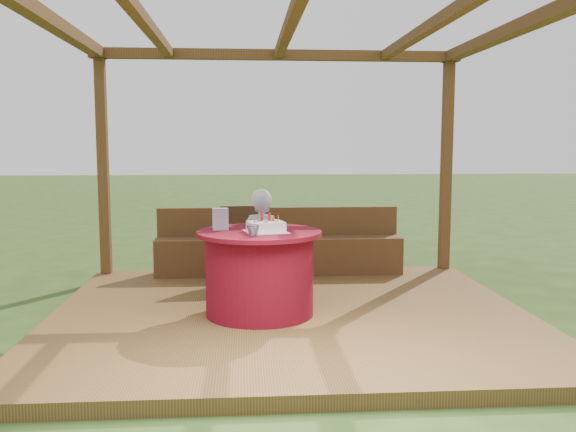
{
  "coord_description": "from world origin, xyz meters",
  "views": [
    {
      "loc": [
        -0.44,
        -5.67,
        1.69
      ],
      "look_at": [
        0.0,
        0.25,
        1.0
      ],
      "focal_mm": 38.0,
      "sensor_mm": 36.0,
      "label": 1
    }
  ],
  "objects_px": {
    "birthday_cake": "(266,226)",
    "chair": "(241,242)",
    "table": "(260,272)",
    "bench": "(279,252)",
    "drinking_glass": "(253,231)",
    "gift_bag": "(220,219)",
    "elderly_woman": "(262,242)"
  },
  "relations": [
    {
      "from": "birthday_cake",
      "to": "chair",
      "type": "bearing_deg",
      "value": 100.07
    },
    {
      "from": "table",
      "to": "birthday_cake",
      "type": "xyz_separation_m",
      "value": [
        0.06,
        -0.07,
        0.44
      ]
    },
    {
      "from": "bench",
      "to": "drinking_glass",
      "type": "height_order",
      "value": "drinking_glass"
    },
    {
      "from": "chair",
      "to": "gift_bag",
      "type": "height_order",
      "value": "gift_bag"
    },
    {
      "from": "drinking_glass",
      "to": "birthday_cake",
      "type": "bearing_deg",
      "value": 66.5
    },
    {
      "from": "elderly_woman",
      "to": "gift_bag",
      "type": "xyz_separation_m",
      "value": [
        -0.4,
        -0.54,
        0.31
      ]
    },
    {
      "from": "elderly_woman",
      "to": "gift_bag",
      "type": "distance_m",
      "value": 0.74
    },
    {
      "from": "elderly_woman",
      "to": "bench",
      "type": "bearing_deg",
      "value": 78.02
    },
    {
      "from": "table",
      "to": "chair",
      "type": "height_order",
      "value": "chair"
    },
    {
      "from": "table",
      "to": "gift_bag",
      "type": "xyz_separation_m",
      "value": [
        -0.36,
        0.11,
        0.49
      ]
    },
    {
      "from": "chair",
      "to": "birthday_cake",
      "type": "xyz_separation_m",
      "value": [
        0.24,
        -1.34,
        0.35
      ]
    },
    {
      "from": "table",
      "to": "birthday_cake",
      "type": "bearing_deg",
      "value": -50.61
    },
    {
      "from": "bench",
      "to": "elderly_woman",
      "type": "relative_size",
      "value": 2.66
    },
    {
      "from": "table",
      "to": "drinking_glass",
      "type": "bearing_deg",
      "value": -100.28
    },
    {
      "from": "birthday_cake",
      "to": "drinking_glass",
      "type": "distance_m",
      "value": 0.3
    },
    {
      "from": "table",
      "to": "drinking_glass",
      "type": "distance_m",
      "value": 0.56
    },
    {
      "from": "elderly_woman",
      "to": "chair",
      "type": "bearing_deg",
      "value": 109.33
    },
    {
      "from": "elderly_woman",
      "to": "drinking_glass",
      "type": "relative_size",
      "value": 10.31
    },
    {
      "from": "bench",
      "to": "gift_bag",
      "type": "height_order",
      "value": "gift_bag"
    },
    {
      "from": "birthday_cake",
      "to": "drinking_glass",
      "type": "height_order",
      "value": "birthday_cake"
    },
    {
      "from": "chair",
      "to": "gift_bag",
      "type": "bearing_deg",
      "value": -98.86
    },
    {
      "from": "birthday_cake",
      "to": "elderly_woman",
      "type": "bearing_deg",
      "value": 91.48
    },
    {
      "from": "chair",
      "to": "elderly_woman",
      "type": "height_order",
      "value": "elderly_woman"
    },
    {
      "from": "elderly_woman",
      "to": "birthday_cake",
      "type": "relative_size",
      "value": 2.61
    },
    {
      "from": "bench",
      "to": "gift_bag",
      "type": "bearing_deg",
      "value": -110.7
    },
    {
      "from": "drinking_glass",
      "to": "gift_bag",
      "type": "bearing_deg",
      "value": 123.05
    },
    {
      "from": "gift_bag",
      "to": "bench",
      "type": "bearing_deg",
      "value": 61.07
    },
    {
      "from": "elderly_woman",
      "to": "drinking_glass",
      "type": "distance_m",
      "value": 1.03
    },
    {
      "from": "birthday_cake",
      "to": "gift_bag",
      "type": "bearing_deg",
      "value": 157.11
    },
    {
      "from": "bench",
      "to": "birthday_cake",
      "type": "bearing_deg",
      "value": -97.01
    },
    {
      "from": "drinking_glass",
      "to": "table",
      "type": "bearing_deg",
      "value": 79.72
    },
    {
      "from": "gift_bag",
      "to": "table",
      "type": "bearing_deg",
      "value": -24.61
    }
  ]
}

